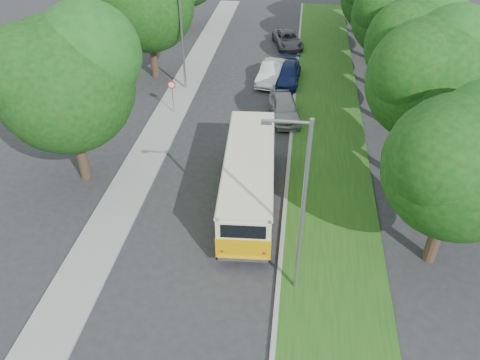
# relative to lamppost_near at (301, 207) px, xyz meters

# --- Properties ---
(ground) EXTENTS (120.00, 120.00, 0.00)m
(ground) POSITION_rel_lamppost_near_xyz_m (-4.21, 2.50, -4.37)
(ground) COLOR #29292B
(ground) RESTS_ON ground
(curb) EXTENTS (0.20, 70.00, 0.15)m
(curb) POSITION_rel_lamppost_near_xyz_m (-0.61, 7.50, -4.29)
(curb) COLOR gray
(curb) RESTS_ON ground
(grass_verge) EXTENTS (4.50, 70.00, 0.13)m
(grass_verge) POSITION_rel_lamppost_near_xyz_m (1.74, 7.50, -4.30)
(grass_verge) COLOR #1D4E14
(grass_verge) RESTS_ON ground
(sidewalk) EXTENTS (2.20, 70.00, 0.12)m
(sidewalk) POSITION_rel_lamppost_near_xyz_m (-9.01, 7.50, -4.31)
(sidewalk) COLOR gray
(sidewalk) RESTS_ON ground
(treeline) EXTENTS (24.27, 41.91, 9.46)m
(treeline) POSITION_rel_lamppost_near_xyz_m (-1.06, 20.49, 1.56)
(treeline) COLOR #332319
(treeline) RESTS_ON ground
(lamppost_near) EXTENTS (1.71, 0.16, 8.00)m
(lamppost_near) POSITION_rel_lamppost_near_xyz_m (0.00, 0.00, 0.00)
(lamppost_near) COLOR gray
(lamppost_near) RESTS_ON ground
(lamppost_far) EXTENTS (1.71, 0.16, 7.50)m
(lamppost_far) POSITION_rel_lamppost_near_xyz_m (-8.91, 18.50, -0.25)
(lamppost_far) COLOR gray
(lamppost_far) RESTS_ON ground
(warning_sign) EXTENTS (0.56, 0.10, 2.50)m
(warning_sign) POSITION_rel_lamppost_near_xyz_m (-8.71, 14.48, -2.66)
(warning_sign) COLOR gray
(warning_sign) RESTS_ON ground
(vintage_bus) EXTENTS (3.09, 9.70, 2.84)m
(vintage_bus) POSITION_rel_lamppost_near_xyz_m (-2.52, 5.54, -2.95)
(vintage_bus) COLOR #E3A407
(vintage_bus) RESTS_ON ground
(car_silver) EXTENTS (2.63, 4.73, 1.52)m
(car_silver) POSITION_rel_lamppost_near_xyz_m (-1.21, 14.87, -3.61)
(car_silver) COLOR #A0A1A5
(car_silver) RESTS_ON ground
(car_white) EXTENTS (2.31, 4.76, 1.50)m
(car_white) POSITION_rel_lamppost_near_xyz_m (-2.48, 20.70, -3.62)
(car_white) COLOR silver
(car_white) RESTS_ON ground
(car_blue) EXTENTS (2.30, 5.04, 1.43)m
(car_blue) POSITION_rel_lamppost_near_xyz_m (-1.35, 20.68, -3.65)
(car_blue) COLOR navy
(car_blue) RESTS_ON ground
(car_grey) EXTENTS (3.29, 5.13, 1.31)m
(car_grey) POSITION_rel_lamppost_near_xyz_m (-1.63, 28.60, -3.71)
(car_grey) COLOR #4E5055
(car_grey) RESTS_ON ground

